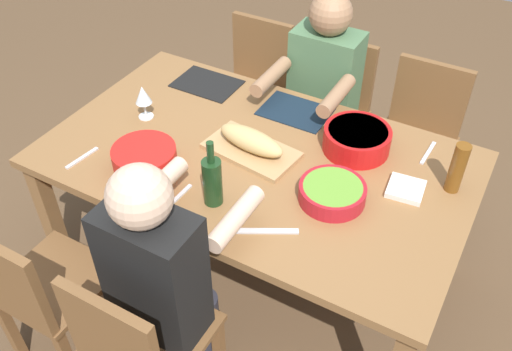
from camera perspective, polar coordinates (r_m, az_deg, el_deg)
The scene contains 24 objects.
ground_plane at distance 2.91m, azimuth -0.00°, elevation -9.33°, with size 8.00×8.00×0.00m, color brown.
dining_table at distance 2.44m, azimuth -0.00°, elevation 0.63°, with size 1.81×1.08×0.74m.
chair_near_left at distance 3.07m, azimuth 16.26°, elevation 4.19°, with size 0.40×0.40×0.85m.
chair_near_right at distance 3.35m, azimuth -0.21°, elevation 9.40°, with size 0.40×0.40×0.85m.
chair_near_center at distance 3.17m, azimuth 7.71°, elevation 6.98°, with size 0.40×0.40×0.85m.
diner_near_center at distance 2.91m, azimuth 6.63°, elevation 8.71°, with size 0.41×0.53×1.20m.
chair_far_right at distance 2.38m, azimuth -21.47°, elevation -10.74°, with size 0.40×0.40×0.85m.
chair_far_center at distance 2.13m, azimuth -11.96°, elevation -16.54°, with size 0.40×0.40×0.85m.
diner_far_center at distance 2.03m, azimuth -9.56°, elevation -9.60°, with size 0.41×0.53×1.20m.
serving_bowl_salad at distance 2.18m, azimuth 7.82°, elevation -1.68°, with size 0.26×0.26×0.07m.
serving_bowl_pasta at distance 2.34m, azimuth -11.34°, elevation 1.83°, with size 0.27×0.27×0.10m.
serving_bowl_greens at distance 2.43m, azimuth 10.29°, elevation 3.76°, with size 0.29×0.29×0.10m.
cutting_board at distance 2.40m, azimuth -0.49°, elevation 2.60°, with size 0.40×0.22×0.02m, color tan.
bread_loaf at distance 2.37m, azimuth -0.49°, elevation 3.63°, with size 0.32×0.11×0.09m, color tan.
wine_bottle at distance 2.11m, azimuth -4.49°, elevation -0.51°, with size 0.08×0.08×0.29m.
beer_bottle at distance 2.30m, azimuth 19.91°, elevation 0.72°, with size 0.06×0.06×0.22m, color brown.
wine_glass at distance 2.60m, azimuth -11.53°, elevation 7.94°, with size 0.08×0.08×0.17m.
fork_near_left at distance 2.51m, azimuth 17.20°, elevation 2.23°, with size 0.02×0.17×0.01m, color silver.
placemat_near_right at distance 2.87m, azimuth -5.04°, elevation 9.34°, with size 0.32×0.23×0.01m, color black.
placemat_near_center at distance 2.66m, azimuth 4.04°, elevation 6.56°, with size 0.32×0.23×0.01m, color #142333.
fork_far_right at distance 2.49m, azimuth -17.37°, elevation 1.73°, with size 0.02×0.17×0.01m, color silver.
fork_far_center at distance 2.21m, azimuth -8.01°, elevation -2.24°, with size 0.02×0.17×0.01m, color silver.
carving_knife at distance 2.06m, azimuth 1.20°, elevation -5.72°, with size 0.23×0.02×0.01m, color silver.
napkin_stack at distance 2.29m, azimuth 15.07°, elevation -1.34°, with size 0.14×0.14×0.02m, color white.
Camera 1 is at (-0.91, 1.61, 2.25)m, focal length 39.08 mm.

